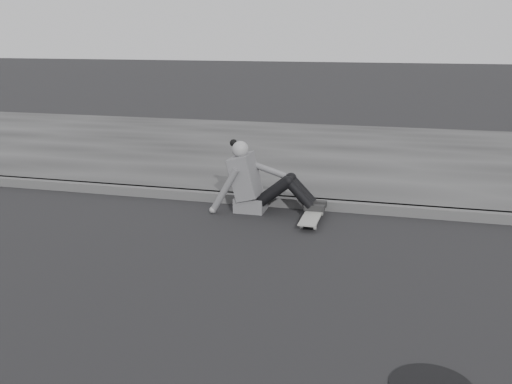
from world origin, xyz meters
TOP-DOWN VIEW (x-y plane):
  - ground at (0.00, 0.00)m, footprint 80.00×80.00m
  - curb at (0.00, 2.58)m, footprint 24.00×0.16m
  - sidewalk at (0.00, 5.60)m, footprint 24.00×6.00m
  - skateboard at (0.72, 2.05)m, footprint 0.20×0.78m
  - seated_woman at (-0.01, 2.30)m, footprint 1.38×0.46m

SIDE VIEW (x-z plane):
  - ground at x=0.00m, z-range 0.00..0.00m
  - curb at x=0.00m, z-range 0.00..0.12m
  - sidewalk at x=0.00m, z-range 0.00..0.12m
  - skateboard at x=0.72m, z-range 0.03..0.12m
  - seated_woman at x=-0.01m, z-range -0.08..0.80m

